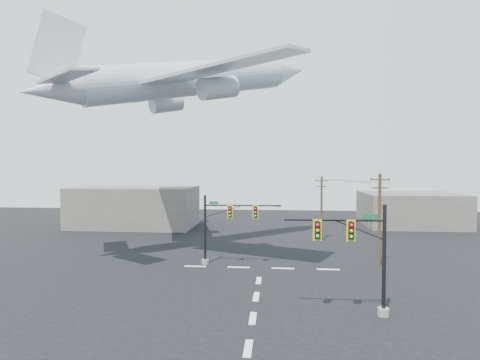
# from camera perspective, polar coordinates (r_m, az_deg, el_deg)

# --- Properties ---
(ground) EXTENTS (120.00, 120.00, 0.00)m
(ground) POSITION_cam_1_polar(r_m,az_deg,el_deg) (25.54, 1.83, -19.07)
(ground) COLOR black
(ground) RESTS_ON ground
(lane_markings) EXTENTS (14.00, 21.20, 0.01)m
(lane_markings) POSITION_cam_1_polar(r_m,az_deg,el_deg) (30.56, 2.44, -15.46)
(lane_markings) COLOR silver
(lane_markings) RESTS_ON ground
(signal_mast_near) EXTENTS (6.40, 0.75, 6.85)m
(signal_mast_near) POSITION_cam_1_polar(r_m,az_deg,el_deg) (25.99, 17.01, -10.33)
(signal_mast_near) COLOR gray
(signal_mast_near) RESTS_ON ground
(signal_mast_far) EXTENTS (7.37, 0.71, 6.46)m
(signal_mast_far) POSITION_cam_1_polar(r_m,az_deg,el_deg) (37.42, -2.61, -6.69)
(signal_mast_far) COLOR gray
(signal_mast_far) RESTS_ON ground
(utility_pole_a) EXTENTS (1.69, 0.43, 8.50)m
(utility_pole_a) POSITION_cam_1_polar(r_m,az_deg,el_deg) (39.02, 19.22, -5.08)
(utility_pole_a) COLOR #46341E
(utility_pole_a) RESTS_ON ground
(utility_pole_b) EXTENTS (1.58, 0.48, 7.89)m
(utility_pole_b) POSITION_cam_1_polar(r_m,az_deg,el_deg) (50.62, 11.51, -3.77)
(utility_pole_b) COLOR #46341E
(utility_pole_b) RESTS_ON ground
(power_lines) EXTENTS (5.36, 12.50, 0.03)m
(power_lines) POSITION_cam_1_polar(r_m,az_deg,el_deg) (44.47, 14.90, -0.10)
(power_lines) COLOR black
(airliner) EXTENTS (28.39, 26.83, 9.62)m
(airliner) POSITION_cam_1_polar(r_m,az_deg,el_deg) (43.69, -7.01, 13.98)
(airliner) COLOR silver
(building_left) EXTENTS (18.00, 10.00, 6.00)m
(building_left) POSITION_cam_1_polar(r_m,az_deg,el_deg) (62.87, -14.74, -3.71)
(building_left) COLOR #69645C
(building_left) RESTS_ON ground
(building_right) EXTENTS (14.00, 12.00, 5.00)m
(building_right) POSITION_cam_1_polar(r_m,az_deg,el_deg) (67.37, 23.05, -3.85)
(building_right) COLOR #69645C
(building_right) RESTS_ON ground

